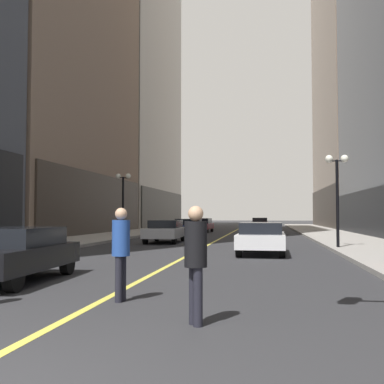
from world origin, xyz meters
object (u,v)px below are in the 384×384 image
(car_white, at_px, (261,237))
(car_black, at_px, (14,252))
(car_silver, at_px, (165,230))
(pedestrian_in_black_coat, at_px, (196,255))
(car_red, at_px, (260,223))
(street_lamp_left_far, at_px, (123,191))
(car_navy, at_px, (188,226))
(car_maroon, at_px, (201,225))
(pedestrian_in_blue_hoodie, at_px, (121,246))
(street_lamp_right_mid, at_px, (337,180))

(car_white, bearing_deg, car_black, -123.29)
(car_silver, distance_m, pedestrian_in_black_coat, 21.18)
(car_silver, height_order, pedestrian_in_black_coat, pedestrian_in_black_coat)
(car_red, distance_m, street_lamp_left_far, 24.24)
(car_navy, bearing_deg, car_red, 71.10)
(car_red, relative_size, street_lamp_left_far, 1.05)
(car_maroon, distance_m, pedestrian_in_blue_hoodie, 35.61)
(pedestrian_in_black_coat, xyz_separation_m, street_lamp_right_mid, (4.34, 15.80, 2.22))
(car_white, height_order, street_lamp_right_mid, street_lamp_right_mid)
(car_maroon, bearing_deg, pedestrian_in_blue_hoodie, -84.76)
(car_red, distance_m, street_lamp_right_mid, 30.91)
(car_white, xyz_separation_m, car_silver, (-5.69, 7.66, 0.00))
(car_navy, bearing_deg, car_silver, -88.73)
(car_black, height_order, car_silver, same)
(car_silver, height_order, car_navy, same)
(car_navy, distance_m, car_maroon, 6.81)
(street_lamp_left_far, xyz_separation_m, street_lamp_right_mid, (12.80, -8.15, 0.00))
(car_black, xyz_separation_m, street_lamp_left_far, (-3.37, 20.06, 2.54))
(car_white, relative_size, pedestrian_in_blue_hoodie, 2.58)
(pedestrian_in_black_coat, height_order, street_lamp_right_mid, street_lamp_right_mid)
(car_navy, xyz_separation_m, car_red, (5.48, 16.00, 0.00))
(car_silver, relative_size, car_navy, 1.06)
(car_silver, bearing_deg, car_maroon, 90.38)
(car_black, relative_size, car_maroon, 1.04)
(street_lamp_left_far, relative_size, street_lamp_right_mid, 1.00)
(car_red, bearing_deg, street_lamp_left_far, -111.64)
(pedestrian_in_black_coat, relative_size, street_lamp_right_mid, 0.40)
(car_white, relative_size, street_lamp_left_far, 1.03)
(car_black, xyz_separation_m, car_navy, (0.04, 26.47, 0.00))
(car_white, distance_m, pedestrian_in_black_coat, 12.99)
(car_white, xyz_separation_m, car_maroon, (-5.80, 24.21, -0.00))
(car_black, bearing_deg, car_navy, 89.90)
(car_silver, height_order, pedestrian_in_blue_hoodie, pedestrian_in_blue_hoodie)
(car_white, relative_size, pedestrian_in_black_coat, 2.58)
(car_black, distance_m, car_silver, 16.72)
(car_black, relative_size, car_navy, 1.00)
(car_black, bearing_deg, car_silver, 89.11)
(car_white, xyz_separation_m, street_lamp_right_mid, (3.48, 2.84, 2.54))
(pedestrian_in_blue_hoodie, bearing_deg, car_silver, 99.44)
(car_black, relative_size, car_white, 0.97)
(car_white, xyz_separation_m, pedestrian_in_black_coat, (-0.86, -12.96, 0.32))
(car_navy, relative_size, pedestrian_in_black_coat, 2.49)
(pedestrian_in_blue_hoodie, xyz_separation_m, street_lamp_left_far, (-6.78, 22.25, 2.22))
(car_red, distance_m, pedestrian_in_blue_hoodie, 44.71)
(car_navy, height_order, street_lamp_right_mid, street_lamp_right_mid)
(car_silver, bearing_deg, street_lamp_right_mid, -27.72)
(car_maroon, relative_size, street_lamp_left_far, 0.96)
(car_black, distance_m, car_navy, 26.47)
(car_maroon, distance_m, car_red, 10.65)
(pedestrian_in_blue_hoodie, height_order, pedestrian_in_black_coat, pedestrian_in_black_coat)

